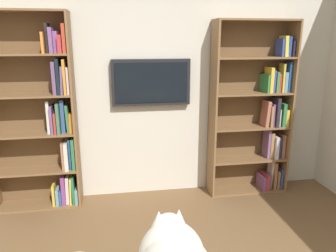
# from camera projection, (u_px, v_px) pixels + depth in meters

# --- Properties ---
(wall_back) EXTENTS (4.52, 0.06, 2.70)m
(wall_back) POSITION_uv_depth(u_px,v_px,m) (144.00, 79.00, 3.61)
(wall_back) COLOR beige
(wall_back) RESTS_ON ground
(bookshelf_left) EXTENTS (0.92, 0.28, 1.98)m
(bookshelf_left) POSITION_uv_depth(u_px,v_px,m) (258.00, 114.00, 3.75)
(bookshelf_left) COLOR brown
(bookshelf_left) RESTS_ON ground
(bookshelf_right) EXTENTS (0.89, 0.28, 2.05)m
(bookshelf_right) POSITION_uv_depth(u_px,v_px,m) (43.00, 116.00, 3.37)
(bookshelf_right) COLOR brown
(bookshelf_right) RESTS_ON ground
(wall_mounted_tv) EXTENTS (0.86, 0.07, 0.50)m
(wall_mounted_tv) POSITION_uv_depth(u_px,v_px,m) (151.00, 82.00, 3.54)
(wall_mounted_tv) COLOR black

